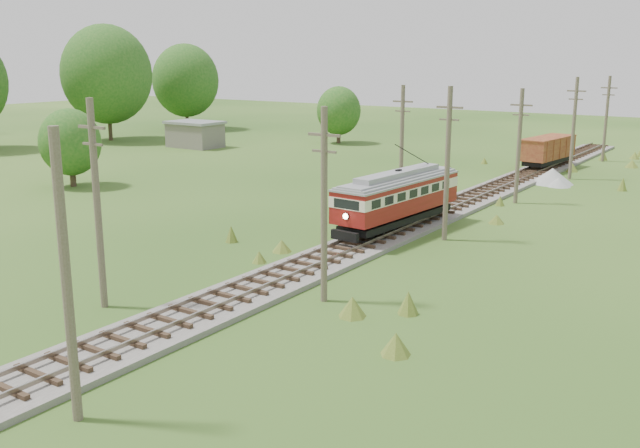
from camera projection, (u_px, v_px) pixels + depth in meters
The scene contains 17 objects.
railbed_main at pixel (418, 221), 46.43m from camera, with size 3.60×96.00×0.57m.
streetcar at pixel (398, 195), 43.55m from camera, with size 3.31×10.98×4.97m.
gondola at pixel (547, 149), 68.05m from camera, with size 3.34×7.96×2.57m.
gravel_pile at pixel (553, 177), 60.56m from camera, with size 3.66×3.88×1.33m.
utility_pole_r_1 at pixel (66, 280), 20.40m from camera, with size 0.30×0.30×8.80m.
utility_pole_r_2 at pixel (324, 204), 30.76m from camera, with size 1.60×0.30×8.60m.
utility_pole_r_3 at pixel (447, 163), 41.24m from camera, with size 1.60×0.30×9.00m.
utility_pole_r_4 at pixel (519, 145), 51.89m from camera, with size 1.60×0.30×8.40m.
utility_pole_r_5 at pixel (574, 127), 62.09m from camera, with size 1.60×0.30×8.90m.
utility_pole_r_6 at pixel (606, 118), 72.70m from camera, with size 1.60×0.30×8.70m.
utility_pole_l_a at pixel (97, 203), 29.98m from camera, with size 1.60×0.30×9.00m.
utility_pole_l_b at pixel (402, 142), 52.74m from camera, with size 1.60×0.30×8.60m.
tree_left_4 at pixel (107, 74), 90.14m from camera, with size 11.34×11.34×14.61m.
tree_left_5 at pixel (186, 81), 104.41m from camera, with size 9.66×9.66×12.44m.
tree_mid_a at pixel (339, 111), 88.22m from camera, with size 5.46×5.46×7.03m.
tree_mid_c at pixel (70, 142), 58.77m from camera, with size 5.04×5.04×6.49m.
shed at pixel (195, 134), 84.86m from camera, with size 6.40×4.40×3.10m.
Camera 1 is at (20.06, -7.05, 10.66)m, focal length 40.00 mm.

